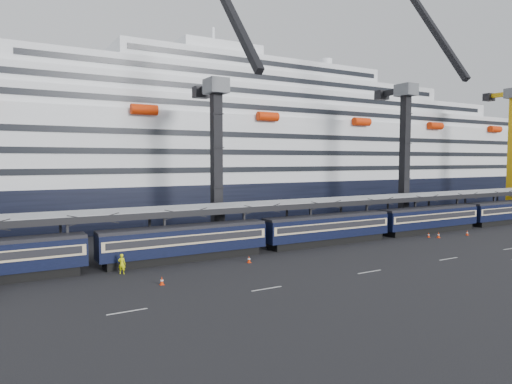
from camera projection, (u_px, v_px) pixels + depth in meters
ground at (431, 251)px, 55.85m from camera, size 260.00×260.00×0.00m
lane_markings at (512, 252)px, 55.39m from camera, size 111.00×4.27×0.02m
train at (347, 226)px, 62.03m from camera, size 133.05×3.00×4.05m
canopy at (354, 200)px, 67.59m from camera, size 130.00×6.25×5.53m
cruise_ship at (244, 154)px, 94.21m from camera, size 214.09×28.84×34.00m
crane_dark_near at (218, 154)px, 61.14m from camera, size 4.50×17.75×35.08m
crane_dark_mid at (407, 147)px, 77.59m from camera, size 4.50×18.24×39.64m
worker at (122, 264)px, 44.55m from camera, size 0.87×0.79×1.99m
traffic_cone_b at (162, 281)px, 40.67m from camera, size 0.39×0.39×0.77m
traffic_cone_c at (249, 259)px, 49.47m from camera, size 0.39×0.39×0.78m
traffic_cone_d at (429, 235)px, 65.72m from camera, size 0.34×0.34×0.69m
traffic_cone_e at (438, 235)px, 65.29m from camera, size 0.42×0.42×0.84m
traffic_cone_f at (467, 233)px, 67.49m from camera, size 0.37×0.37×0.75m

